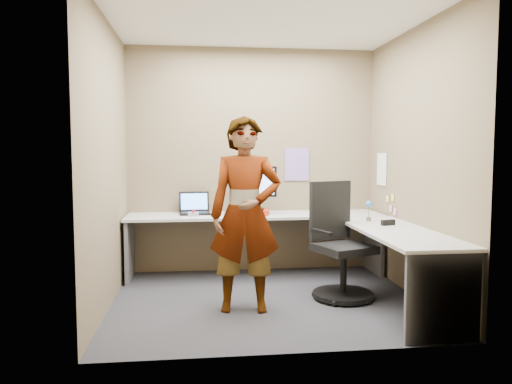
{
  "coord_description": "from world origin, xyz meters",
  "views": [
    {
      "loc": [
        -0.67,
        -4.75,
        1.47
      ],
      "look_at": [
        -0.08,
        0.25,
        1.05
      ],
      "focal_mm": 35.0,
      "sensor_mm": 36.0,
      "label": 1
    }
  ],
  "objects": [
    {
      "name": "monitor",
      "position": [
        -0.02,
        0.9,
        1.09
      ],
      "size": [
        0.52,
        0.19,
        0.49
      ],
      "rotation": [
        0.0,
        0.0,
        -0.21
      ],
      "color": "black",
      "rests_on": "paper_ream"
    },
    {
      "name": "office_chair",
      "position": [
        0.74,
        0.03,
        0.47
      ],
      "size": [
        0.66,
        0.65,
        1.14
      ],
      "rotation": [
        0.0,
        0.0,
        0.35
      ],
      "color": "black",
      "rests_on": "ground"
    },
    {
      "name": "stapler",
      "position": [
        1.21,
        -0.04,
        0.76
      ],
      "size": [
        0.16,
        0.08,
        0.05
      ],
      "primitive_type": "cube",
      "rotation": [
        0.0,
        0.0,
        0.3
      ],
      "color": "black",
      "rests_on": "desk"
    },
    {
      "name": "sticky_note_b",
      "position": [
        1.49,
        0.6,
        0.82
      ],
      "size": [
        0.01,
        0.07,
        0.07
      ],
      "primitive_type": "cube",
      "color": "pink",
      "rests_on": "wall_right"
    },
    {
      "name": "laptop",
      "position": [
        -0.7,
        1.11,
        0.79
      ],
      "size": [
        0.37,
        0.32,
        0.25
      ],
      "rotation": [
        0.0,
        0.0,
        0.07
      ],
      "color": "black",
      "rests_on": "desk"
    },
    {
      "name": "person",
      "position": [
        -0.24,
        -0.26,
        0.89
      ],
      "size": [
        0.69,
        0.48,
        1.78
      ],
      "primitive_type": "imported",
      "rotation": [
        0.0,
        0.0,
        -0.09
      ],
      "color": "#999399",
      "rests_on": "ground"
    },
    {
      "name": "ceiling",
      "position": [
        0.0,
        0.0,
        2.7
      ],
      "size": [
        3.0,
        3.0,
        0.0
      ],
      "primitive_type": "plane",
      "rotation": [
        3.14,
        0.0,
        0.0
      ],
      "color": "white",
      "rests_on": "wall_back"
    },
    {
      "name": "wall_back",
      "position": [
        0.0,
        1.3,
        1.35
      ],
      "size": [
        3.0,
        0.0,
        3.0
      ],
      "primitive_type": "plane",
      "rotation": [
        1.57,
        0.0,
        0.0
      ],
      "color": "brown",
      "rests_on": "ground"
    },
    {
      "name": "wall_left",
      "position": [
        -1.5,
        0.0,
        1.35
      ],
      "size": [
        0.0,
        2.7,
        2.7
      ],
      "primitive_type": "plane",
      "rotation": [
        1.57,
        0.0,
        1.57
      ],
      "color": "brown",
      "rests_on": "ground"
    },
    {
      "name": "flower",
      "position": [
        1.12,
        0.27,
        0.87
      ],
      "size": [
        0.07,
        0.07,
        0.22
      ],
      "color": "brown",
      "rests_on": "desk"
    },
    {
      "name": "calendar_purple",
      "position": [
        0.55,
        1.29,
        1.3
      ],
      "size": [
        0.3,
        0.01,
        0.4
      ],
      "primitive_type": "cube",
      "color": "#846BB7",
      "rests_on": "wall_back"
    },
    {
      "name": "wall_right",
      "position": [
        1.5,
        0.0,
        1.35
      ],
      "size": [
        0.0,
        2.7,
        2.7
      ],
      "primitive_type": "plane",
      "rotation": [
        1.57,
        0.0,
        -1.57
      ],
      "color": "brown",
      "rests_on": "ground"
    },
    {
      "name": "origami",
      "position": [
        -0.07,
        0.81,
        0.76
      ],
      "size": [
        0.1,
        0.1,
        0.06
      ],
      "primitive_type": "cone",
      "color": "white",
      "rests_on": "desk"
    },
    {
      "name": "calendar_white",
      "position": [
        1.49,
        0.9,
        1.25
      ],
      "size": [
        0.01,
        0.28,
        0.38
      ],
      "primitive_type": "cube",
      "color": "white",
      "rests_on": "wall_right"
    },
    {
      "name": "sticky_note_a",
      "position": [
        1.49,
        0.55,
        0.95
      ],
      "size": [
        0.01,
        0.07,
        0.07
      ],
      "primitive_type": "cube",
      "color": "#F2E059",
      "rests_on": "wall_right"
    },
    {
      "name": "ground",
      "position": [
        0.0,
        0.0,
        0.0
      ],
      "size": [
        3.0,
        3.0,
        0.0
      ],
      "primitive_type": "plane",
      "color": "#26262B",
      "rests_on": "ground"
    },
    {
      "name": "desk",
      "position": [
        0.44,
        0.39,
        0.59
      ],
      "size": [
        2.98,
        2.58,
        0.73
      ],
      "color": "#B3B3B3",
      "rests_on": "ground"
    },
    {
      "name": "sticky_note_c",
      "position": [
        1.49,
        0.48,
        0.8
      ],
      "size": [
        0.01,
        0.07,
        0.07
      ],
      "primitive_type": "cube",
      "color": "pink",
      "rests_on": "wall_right"
    },
    {
      "name": "sticky_note_d",
      "position": [
        1.49,
        0.7,
        0.92
      ],
      "size": [
        0.01,
        0.07,
        0.07
      ],
      "primitive_type": "cube",
      "color": "#F2E059",
      "rests_on": "wall_right"
    },
    {
      "name": "trackball_mouse",
      "position": [
        -0.72,
        0.88,
        0.76
      ],
      "size": [
        0.12,
        0.08,
        0.07
      ],
      "color": "#B7B7BC",
      "rests_on": "desk"
    },
    {
      "name": "paper_ream",
      "position": [
        -0.02,
        0.88,
        0.76
      ],
      "size": [
        0.37,
        0.3,
        0.07
      ],
      "primitive_type": "cube",
      "rotation": [
        0.0,
        0.0,
        -0.21
      ],
      "color": "#B52312",
      "rests_on": "desk"
    }
  ]
}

